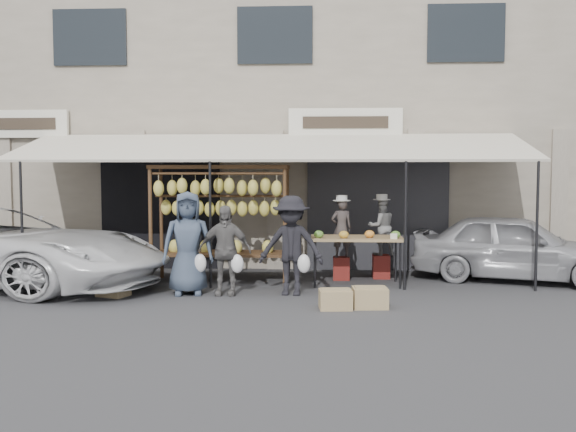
% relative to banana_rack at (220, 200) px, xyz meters
% --- Properties ---
extents(ground_plane, '(90.00, 90.00, 0.00)m').
position_rel_banana_rack_xyz_m(ground_plane, '(0.92, -1.73, -1.57)').
color(ground_plane, '#2D2D30').
extents(shophouse, '(24.00, 6.15, 7.30)m').
position_rel_banana_rack_xyz_m(shophouse, '(0.91, 4.76, 2.08)').
color(shophouse, '#A19684').
rests_on(shophouse, ground_plane).
extents(awning, '(10.00, 2.35, 2.92)m').
position_rel_banana_rack_xyz_m(awning, '(0.92, 0.55, 1.00)').
color(awning, beige).
rests_on(awning, ground_plane).
extents(banana_rack, '(2.60, 0.90, 2.24)m').
position_rel_banana_rack_xyz_m(banana_rack, '(0.00, 0.00, 0.00)').
color(banana_rack, '#4C2E19').
rests_on(banana_rack, ground_plane).
extents(produce_table, '(1.70, 0.90, 1.04)m').
position_rel_banana_rack_xyz_m(produce_table, '(2.58, -0.15, -0.71)').
color(produce_table, '#A18558').
rests_on(produce_table, ground_plane).
extents(vendor_left, '(0.46, 0.34, 1.14)m').
position_rel_banana_rack_xyz_m(vendor_left, '(2.31, 0.44, -0.56)').
color(vendor_left, '#413A39').
rests_on(vendor_left, stool_left).
extents(vendor_right, '(0.63, 0.54, 1.13)m').
position_rel_banana_rack_xyz_m(vendor_right, '(3.11, 0.65, -0.54)').
color(vendor_right, slate).
rests_on(vendor_right, stool_right).
extents(customer_left, '(0.96, 0.72, 1.78)m').
position_rel_banana_rack_xyz_m(customer_left, '(-0.37, -1.21, -0.68)').
color(customer_left, '#3B475B').
rests_on(customer_left, ground_plane).
extents(customer_mid, '(0.91, 0.39, 1.54)m').
position_rel_banana_rack_xyz_m(customer_mid, '(0.28, -1.23, -0.80)').
color(customer_mid, '#5F5C5B').
rests_on(customer_mid, ground_plane).
extents(customer_right, '(1.17, 0.75, 1.71)m').
position_rel_banana_rack_xyz_m(customer_right, '(1.41, -1.17, -0.72)').
color(customer_right, black).
rests_on(customer_right, ground_plane).
extents(stool_left, '(0.39, 0.39, 0.45)m').
position_rel_banana_rack_xyz_m(stool_left, '(2.31, 0.44, -1.35)').
color(stool_left, maroon).
rests_on(stool_left, ground_plane).
extents(stool_right, '(0.39, 0.39, 0.46)m').
position_rel_banana_rack_xyz_m(stool_right, '(3.11, 0.65, -1.34)').
color(stool_right, maroon).
rests_on(stool_right, ground_plane).
extents(crate_near_a, '(0.53, 0.42, 0.30)m').
position_rel_banana_rack_xyz_m(crate_near_a, '(2.15, -2.26, -1.42)').
color(crate_near_a, tan).
rests_on(crate_near_a, ground_plane).
extents(crate_near_b, '(0.56, 0.44, 0.32)m').
position_rel_banana_rack_xyz_m(crate_near_b, '(2.69, -2.14, -1.41)').
color(crate_near_b, tan).
rests_on(crate_near_b, ground_plane).
extents(crate_far, '(0.58, 0.51, 0.29)m').
position_rel_banana_rack_xyz_m(crate_far, '(-1.60, -1.45, -1.43)').
color(crate_far, tan).
rests_on(crate_far, ground_plane).
extents(sedan, '(4.15, 2.66, 1.32)m').
position_rel_banana_rack_xyz_m(sedan, '(5.66, 0.49, -0.91)').
color(sedan, '#9B9BA0').
rests_on(sedan, ground_plane).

